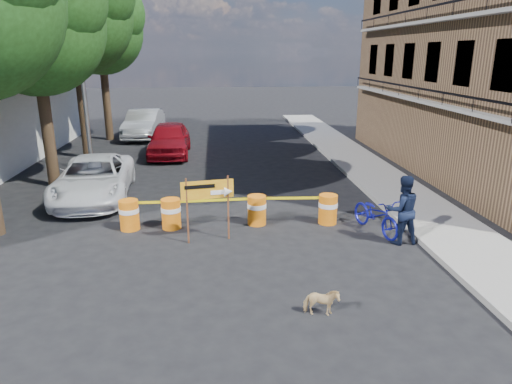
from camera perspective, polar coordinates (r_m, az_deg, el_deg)
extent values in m
plane|color=black|center=(11.92, -2.46, -7.82)|extent=(120.00, 120.00, 0.00)
cube|color=gray|center=(18.74, 15.92, 1.10)|extent=(2.40, 40.00, 0.15)
cylinder|color=#332316|center=(19.09, -24.67, 7.59)|extent=(0.44, 0.44, 4.76)
sphere|color=#1C3F12|center=(18.93, -26.06, 18.27)|extent=(5.00, 5.00, 5.00)
sphere|color=#1C3F12|center=(19.76, -27.27, 16.00)|extent=(3.50, 3.50, 3.50)
cylinder|color=#332316|center=(23.79, -20.87, 10.28)|extent=(0.44, 0.44, 5.32)
sphere|color=#1C3F12|center=(23.73, -21.94, 19.86)|extent=(5.40, 5.40, 5.40)
sphere|color=#1C3F12|center=(24.57, -23.18, 17.80)|extent=(3.78, 3.78, 3.78)
cylinder|color=#332316|center=(28.64, -18.21, 11.11)|extent=(0.44, 0.44, 4.93)
sphere|color=#1C3F12|center=(28.55, -18.93, 18.49)|extent=(4.80, 4.80, 4.80)
sphere|color=#1C3F12|center=(27.95, -17.56, 20.47)|extent=(3.60, 3.60, 3.60)
sphere|color=#1C3F12|center=(29.28, -19.94, 16.95)|extent=(3.36, 3.36, 3.36)
cylinder|color=gray|center=(21.08, -20.91, 13.22)|extent=(0.16, 0.16, 8.00)
cylinder|color=orange|center=(13.88, -15.56, -2.78)|extent=(0.56, 0.56, 0.90)
cylinder|color=white|center=(13.83, -15.61, -2.20)|extent=(0.58, 0.58, 0.14)
cylinder|color=orange|center=(13.70, -10.56, -2.69)|extent=(0.56, 0.56, 0.90)
cylinder|color=white|center=(13.65, -10.60, -2.10)|extent=(0.58, 0.58, 0.14)
cylinder|color=orange|center=(13.78, 0.10, -2.28)|extent=(0.56, 0.56, 0.90)
cylinder|color=white|center=(13.73, 0.10, -1.69)|extent=(0.58, 0.58, 0.14)
cylinder|color=orange|center=(14.03, 8.97, -2.14)|extent=(0.56, 0.56, 0.90)
cylinder|color=white|center=(13.98, 9.00, -1.56)|extent=(0.58, 0.58, 0.14)
cylinder|color=#592D19|center=(12.41, -8.58, -2.40)|extent=(0.05, 0.05, 1.84)
cylinder|color=#592D19|center=(12.57, -3.49, -1.97)|extent=(0.05, 0.05, 1.84)
cube|color=orange|center=(12.30, -6.10, 0.29)|extent=(1.42, 0.28, 0.51)
cube|color=white|center=(12.36, -4.76, -0.04)|extent=(0.40, 0.08, 0.12)
cone|color=white|center=(12.41, -3.51, 0.06)|extent=(0.27, 0.30, 0.27)
cube|color=black|center=(12.23, -7.04, 0.65)|extent=(0.81, 0.16, 0.10)
imported|color=black|center=(12.89, 17.82, -2.13)|extent=(0.97, 0.77, 1.91)
imported|color=#1417A5|center=(13.44, 14.92, -0.79)|extent=(1.00, 1.24, 2.05)
imported|color=#E3C082|center=(9.34, 8.16, -13.49)|extent=(0.74, 0.42, 0.59)
imported|color=white|center=(17.14, -19.60, 1.60)|extent=(2.89, 5.49, 1.47)
imported|color=maroon|center=(23.55, -10.78, 6.53)|extent=(2.01, 4.91, 1.67)
imported|color=#B6B8BE|center=(28.94, -13.81, 8.30)|extent=(2.06, 5.26, 1.71)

